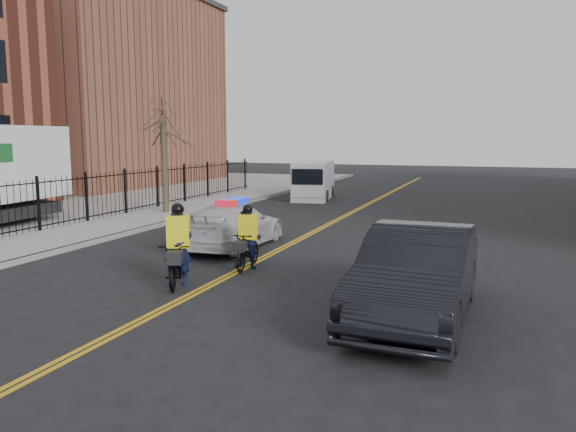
{
  "coord_description": "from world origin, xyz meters",
  "views": [
    {
      "loc": [
        6.14,
        -11.41,
        3.42
      ],
      "look_at": [
        0.87,
        2.84,
        1.3
      ],
      "focal_mm": 35.0,
      "sensor_mm": 36.0,
      "label": 1
    }
  ],
  "objects_px": {
    "cargo_van": "(313,181)",
    "cyclist_near": "(179,257)",
    "dark_sedan": "(417,274)",
    "cyclist_far": "(248,244)",
    "police_cruiser": "(233,225)"
  },
  "relations": [
    {
      "from": "cargo_van",
      "to": "cyclist_near",
      "type": "bearing_deg",
      "value": -91.5
    },
    {
      "from": "dark_sedan",
      "to": "cyclist_far",
      "type": "distance_m",
      "value": 5.39
    },
    {
      "from": "cyclist_far",
      "to": "cargo_van",
      "type": "bearing_deg",
      "value": 97.32
    },
    {
      "from": "dark_sedan",
      "to": "cyclist_near",
      "type": "relative_size",
      "value": 2.55
    },
    {
      "from": "dark_sedan",
      "to": "cyclist_near",
      "type": "bearing_deg",
      "value": 175.83
    },
    {
      "from": "dark_sedan",
      "to": "cargo_van",
      "type": "distance_m",
      "value": 21.27
    },
    {
      "from": "cyclist_near",
      "to": "police_cruiser",
      "type": "bearing_deg",
      "value": 76.63
    },
    {
      "from": "cargo_van",
      "to": "police_cruiser",
      "type": "bearing_deg",
      "value": -92.17
    },
    {
      "from": "cyclist_near",
      "to": "cyclist_far",
      "type": "bearing_deg",
      "value": 44.65
    },
    {
      "from": "police_cruiser",
      "to": "dark_sedan",
      "type": "relative_size",
      "value": 0.89
    },
    {
      "from": "cargo_van",
      "to": "cyclist_far",
      "type": "height_order",
      "value": "cargo_van"
    },
    {
      "from": "police_cruiser",
      "to": "cyclist_near",
      "type": "height_order",
      "value": "cyclist_near"
    },
    {
      "from": "cyclist_far",
      "to": "dark_sedan",
      "type": "bearing_deg",
      "value": -34.03
    },
    {
      "from": "dark_sedan",
      "to": "cyclist_far",
      "type": "xyz_separation_m",
      "value": [
        -4.7,
        2.64,
        -0.2
      ]
    },
    {
      "from": "dark_sedan",
      "to": "cyclist_far",
      "type": "bearing_deg",
      "value": 152.32
    }
  ]
}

